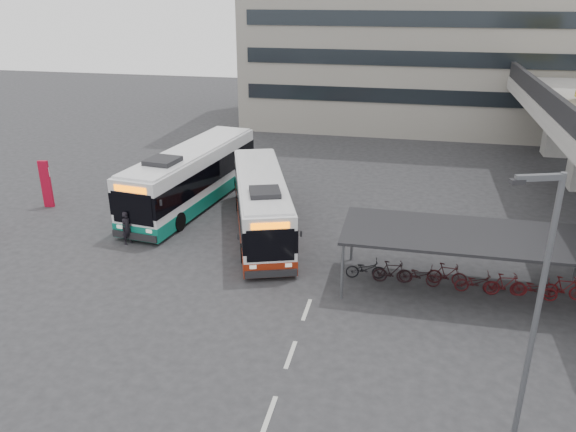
% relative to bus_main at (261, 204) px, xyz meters
% --- Properties ---
extents(ground, '(120.00, 120.00, 0.00)m').
position_rel_bus_main_xyz_m(ground, '(1.22, -7.11, -1.50)').
color(ground, '#28282B').
rests_on(ground, ground).
extents(bike_shelter, '(10.00, 4.00, 2.54)m').
position_rel_bus_main_xyz_m(bike_shelter, '(9.69, -4.11, -0.20)').
color(bike_shelter, '#595B60').
rests_on(bike_shelter, ground).
extents(road_markings, '(0.15, 7.60, 0.01)m').
position_rel_bus_main_xyz_m(road_markings, '(3.72, -10.11, -1.49)').
color(road_markings, beige).
rests_on(road_markings, ground).
extents(bus_main, '(5.80, 11.07, 3.22)m').
position_rel_bus_main_xyz_m(bus_main, '(0.00, 0.00, 0.00)').
color(bus_main, white).
rests_on(bus_main, ground).
extents(bus_teal, '(4.09, 12.25, 3.55)m').
position_rel_bus_main_xyz_m(bus_teal, '(-4.93, 3.10, 0.15)').
color(bus_teal, white).
rests_on(bus_teal, ground).
extents(pedestrian, '(0.64, 0.73, 1.67)m').
position_rel_bus_main_xyz_m(pedestrian, '(-6.03, -2.91, -0.66)').
color(pedestrian, black).
rests_on(pedestrian, ground).
extents(lamp_post, '(1.32, 0.59, 7.75)m').
position_rel_bus_main_xyz_m(lamp_post, '(10.57, -12.47, 2.92)').
color(lamp_post, '#595B60').
rests_on(lamp_post, ground).
extents(sign_totem_north, '(0.59, 0.27, 2.75)m').
position_rel_bus_main_xyz_m(sign_totem_north, '(-12.94, 0.83, -0.08)').
color(sign_totem_north, '#AC0A25').
rests_on(sign_totem_north, ground).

